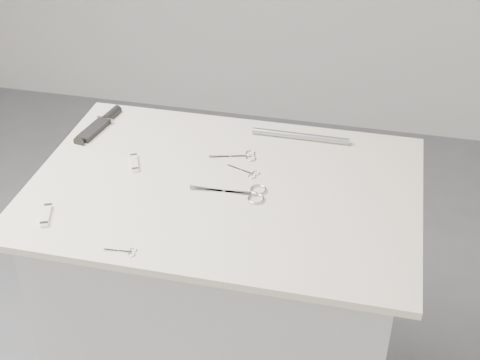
% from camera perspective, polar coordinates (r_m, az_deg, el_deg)
% --- Properties ---
extents(plinth, '(0.90, 0.60, 0.90)m').
position_cam_1_polar(plinth, '(2.03, -1.17, -11.39)').
color(plinth, beige).
rests_on(plinth, ground).
extents(display_board, '(1.00, 0.70, 0.02)m').
position_cam_1_polar(display_board, '(1.73, -1.35, -0.71)').
color(display_board, beige).
rests_on(display_board, plinth).
extents(large_shears, '(0.19, 0.08, 0.01)m').
position_cam_1_polar(large_shears, '(1.69, 0.45, -1.13)').
color(large_shears, silver).
rests_on(large_shears, display_board).
extents(embroidery_scissors_a, '(0.13, 0.07, 0.00)m').
position_cam_1_polar(embroidery_scissors_a, '(1.83, 0.17, 2.05)').
color(embroidery_scissors_a, silver).
rests_on(embroidery_scissors_a, display_board).
extents(embroidery_scissors_b, '(0.09, 0.05, 0.00)m').
position_cam_1_polar(embroidery_scissors_b, '(1.77, 0.64, 0.66)').
color(embroidery_scissors_b, silver).
rests_on(embroidery_scissors_b, display_board).
extents(tiny_scissors, '(0.07, 0.03, 0.00)m').
position_cam_1_polar(tiny_scissors, '(1.53, -9.81, -6.03)').
color(tiny_scissors, silver).
rests_on(tiny_scissors, display_board).
extents(sheathed_knife, '(0.06, 0.20, 0.03)m').
position_cam_1_polar(sheathed_knife, '(2.02, -11.71, 4.77)').
color(sheathed_knife, black).
rests_on(sheathed_knife, display_board).
extents(pocket_knife_a, '(0.04, 0.08, 0.01)m').
position_cam_1_polar(pocket_knife_a, '(1.68, -16.20, -2.91)').
color(pocket_knife_a, silver).
rests_on(pocket_knife_a, display_board).
extents(pocket_knife_b, '(0.05, 0.08, 0.01)m').
position_cam_1_polar(pocket_knife_b, '(1.82, -8.99, 1.44)').
color(pocket_knife_b, silver).
rests_on(pocket_knife_b, display_board).
extents(metal_rail, '(0.28, 0.02, 0.02)m').
position_cam_1_polar(metal_rail, '(1.92, 5.16, 3.75)').
color(metal_rail, gray).
rests_on(metal_rail, display_board).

